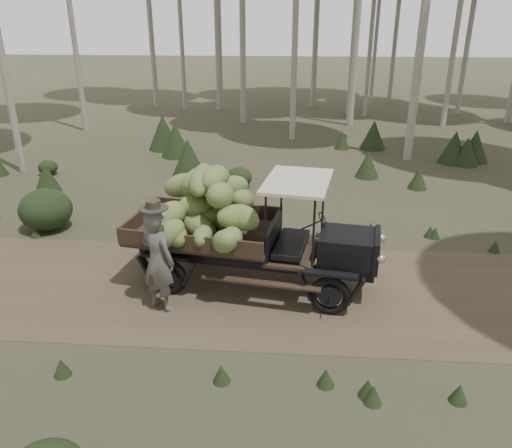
% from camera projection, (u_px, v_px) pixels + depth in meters
% --- Properties ---
extents(ground, '(120.00, 120.00, 0.00)m').
position_uv_depth(ground, '(273.00, 290.00, 9.90)').
color(ground, '#473D2B').
rests_on(ground, ground).
extents(dirt_track, '(70.00, 4.00, 0.01)m').
position_uv_depth(dirt_track, '(273.00, 290.00, 9.90)').
color(dirt_track, brown).
rests_on(dirt_track, ground).
extents(banana_truck, '(5.12, 2.66, 2.47)m').
position_uv_depth(banana_truck, '(230.00, 216.00, 9.66)').
color(banana_truck, black).
rests_on(banana_truck, ground).
extents(farmer, '(0.85, 0.76, 2.13)m').
position_uv_depth(farmer, '(158.00, 259.00, 8.95)').
color(farmer, '#54514D').
rests_on(farmer, ground).
extents(undergrowth, '(20.38, 24.47, 1.40)m').
position_uv_depth(undergrowth, '(273.00, 237.00, 10.93)').
color(undergrowth, '#233319').
rests_on(undergrowth, ground).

